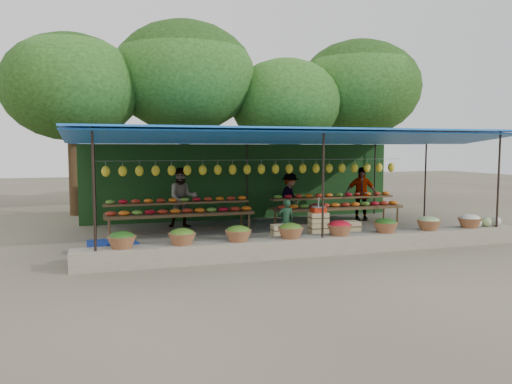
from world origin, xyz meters
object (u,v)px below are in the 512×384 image
object	(u,v)px
blue_crate_front	(126,249)
blue_crate_back	(99,247)
weighing_scale	(318,209)
vendor_seated	(286,221)
crate_counter	(317,231)

from	to	relation	value
blue_crate_front	blue_crate_back	distance (m)	0.69
weighing_scale	vendor_seated	world-z (taller)	weighing_scale
crate_counter	weighing_scale	distance (m)	0.55
vendor_seated	weighing_scale	bearing A→B (deg)	166.74
crate_counter	vendor_seated	distance (m)	0.82
crate_counter	blue_crate_front	world-z (taller)	crate_counter
vendor_seated	blue_crate_front	world-z (taller)	vendor_seated
crate_counter	vendor_seated	xyz separation A→B (m)	(-0.71, 0.33, 0.24)
crate_counter	blue_crate_front	size ratio (longest dim) A/B	4.70
weighing_scale	blue_crate_front	bearing A→B (deg)	-179.13
vendor_seated	blue_crate_back	world-z (taller)	vendor_seated
vendor_seated	crate_counter	bearing A→B (deg)	166.01
blue_crate_back	blue_crate_front	bearing A→B (deg)	-33.94
vendor_seated	blue_crate_front	distance (m)	3.99
crate_counter	vendor_seated	size ratio (longest dim) A/B	2.16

